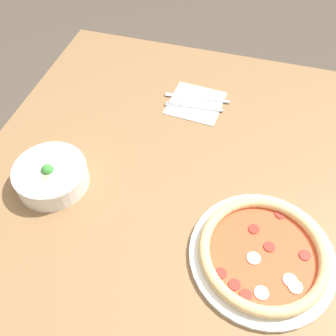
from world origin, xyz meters
The scene contains 7 objects.
ground_plane centered at (0.00, 0.00, 0.00)m, with size 8.00×8.00×0.00m, color #4C4238.
dining_table centered at (0.00, 0.00, 0.64)m, with size 1.26×1.08×0.72m.
pizza centered at (-0.14, -0.26, 0.74)m, with size 0.33×0.33×0.04m.
bowl centered at (-0.07, 0.30, 0.76)m, with size 0.19×0.19×0.08m.
napkin centered at (0.34, 0.01, 0.72)m, with size 0.17×0.17×0.00m.
fork centered at (0.31, 0.01, 0.73)m, with size 0.03×0.18×0.00m.
knife centered at (0.36, 0.00, 0.73)m, with size 0.03×0.21×0.01m.
Camera 1 is at (-0.56, -0.16, 1.52)m, focal length 40.00 mm.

